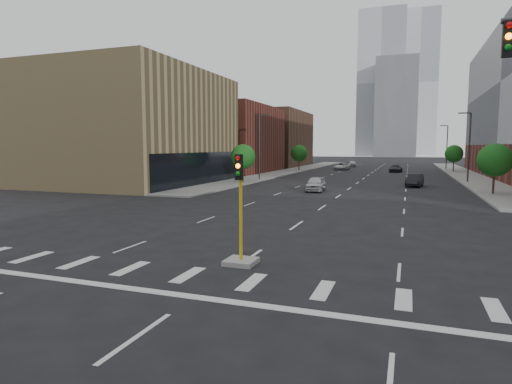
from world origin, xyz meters
The scene contains 22 objects.
ground centered at (0.00, 0.00, 0.00)m, with size 400.00×400.00×0.00m, color black.
sidewalk_left_far centered at (-15.00, 74.00, 0.07)m, with size 5.00×92.00×0.15m, color gray.
sidewalk_right_far centered at (15.00, 74.00, 0.07)m, with size 5.00×92.00×0.15m, color gray.
building_left_mid centered at (-27.50, 40.00, 7.00)m, with size 20.00×24.00×14.00m, color #907B51.
building_left_far_a centered at (-27.50, 66.00, 6.00)m, with size 20.00×22.00×12.00m, color brown.
building_left_far_b centered at (-27.50, 92.00, 6.50)m, with size 20.00×24.00×13.00m, color brown.
tower_left centered at (-8.00, 220.00, 35.00)m, with size 22.00×22.00×70.00m, color #B2B7BC.
tower_right centered at (10.00, 260.00, 40.00)m, with size 20.00×20.00×80.00m, color #B2B7BC.
tower_mid centered at (0.00, 200.00, 22.00)m, with size 18.00×18.00×44.00m, color slate.
median_traffic_signal centered at (0.00, 8.97, 0.97)m, with size 1.20×1.20×4.40m.
streetlight_right_a centered at (13.41, 55.00, 5.01)m, with size 1.60×0.22×9.07m.
streetlight_right_b centered at (13.41, 90.00, 5.01)m, with size 1.60×0.22×9.07m.
streetlight_left centered at (-13.41, 50.00, 5.01)m, with size 1.60×0.22×9.07m.
tree_left_near centered at (-14.00, 45.00, 3.39)m, with size 3.20×3.20×4.85m.
tree_left_far centered at (-14.00, 75.00, 3.39)m, with size 3.20×3.20×4.85m.
tree_right_near centered at (14.00, 40.00, 3.39)m, with size 3.20×3.20×4.85m.
tree_right_far centered at (14.00, 80.00, 3.39)m, with size 3.20×3.20×4.85m.
car_near_left centered at (-3.01, 37.96, 0.77)m, with size 1.82×4.52×1.54m, color #B1B0B5.
car_mid_right centered at (6.95, 47.08, 0.75)m, with size 1.58×4.54×1.50m, color black.
car_far_left centered at (-6.54, 80.93, 0.72)m, with size 2.38×5.17×1.44m, color silver.
car_deep_right centered at (4.00, 76.34, 0.69)m, with size 1.93×4.75×1.38m, color black.
car_distant centered at (-6.12, 94.73, 0.72)m, with size 1.71×4.24×1.45m, color #AAABAE.
Camera 1 is at (6.20, -6.56, 4.69)m, focal length 30.00 mm.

